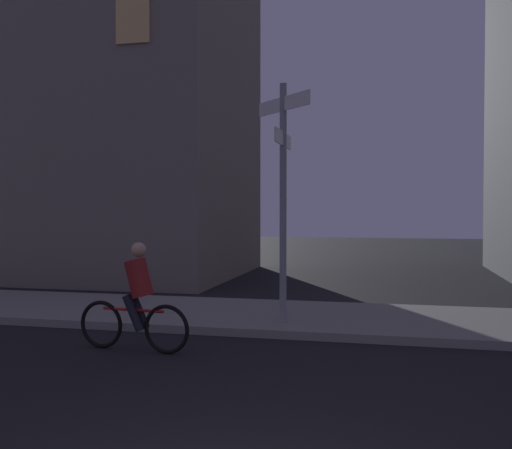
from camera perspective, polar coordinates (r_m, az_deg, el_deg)
The scene contains 4 objects.
sidewalk_kerb at distance 10.87m, azimuth 8.39°, elevation -9.24°, with size 40.00×3.11×0.14m, color gray.
signpost at distance 9.99m, azimuth 2.69°, elevation 4.22°, with size 1.08×1.41×4.12m.
cyclist at distance 8.75m, azimuth -11.74°, elevation -7.38°, with size 1.82×0.37×1.61m.
building_left_block at distance 20.66m, azimuth -16.61°, elevation 20.28°, with size 10.07×7.10×17.53m.
Camera 1 is at (0.88, -3.18, 2.09)m, focal length 40.56 mm.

